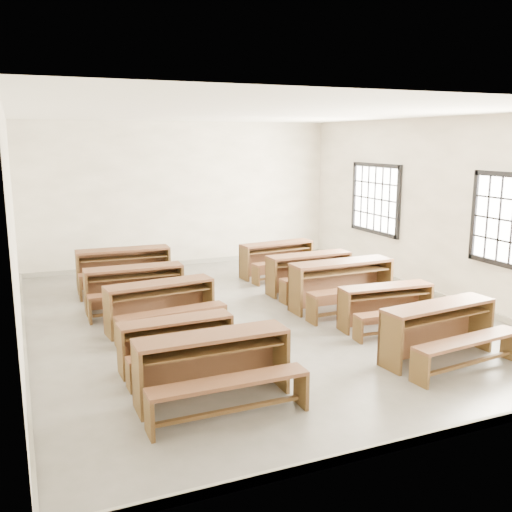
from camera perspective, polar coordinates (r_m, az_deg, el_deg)
name	(u,v)px	position (r m, az deg, el deg)	size (l,w,h in m)	color
room	(261,183)	(8.90, 0.54, 7.27)	(8.50, 8.50, 3.20)	slate
desk_set_0	(214,363)	(6.27, -4.21, -10.67)	(1.69, 0.88, 0.76)	brown
desk_set_1	(177,340)	(7.20, -7.88, -8.35)	(1.43, 0.77, 0.64)	brown
desk_set_2	(161,303)	(8.64, -9.46, -4.62)	(1.70, 1.02, 0.73)	brown
desk_set_3	(135,285)	(9.74, -12.02, -2.86)	(1.64, 0.87, 0.73)	brown
desk_set_4	(124,266)	(11.10, -13.05, -0.97)	(1.77, 0.96, 0.78)	brown
desk_set_5	(441,328)	(7.76, 18.00, -6.86)	(1.74, 1.03, 0.74)	brown
desk_set_6	(387,304)	(8.85, 12.98, -4.67)	(1.50, 0.85, 0.65)	brown
desk_set_7	(343,281)	(9.69, 8.72, -2.52)	(1.82, 0.97, 0.81)	brown
desk_set_8	(310,270)	(10.64, 5.46, -1.44)	(1.65, 0.90, 0.73)	brown
desk_set_9	(278,257)	(11.87, 2.20, -0.07)	(1.66, 0.98, 0.71)	brown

